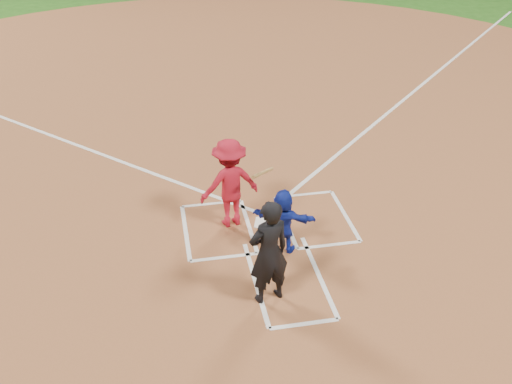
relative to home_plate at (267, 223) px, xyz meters
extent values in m
plane|color=#215515|center=(0.00, 0.00, -0.02)|extent=(120.00, 120.00, 0.00)
cylinder|color=brown|center=(0.00, 6.00, -0.01)|extent=(28.00, 28.00, 0.01)
cylinder|color=white|center=(0.00, 0.00, 0.00)|extent=(0.60, 0.60, 0.02)
imported|color=#13259F|center=(0.09, -0.86, 0.61)|extent=(1.20, 0.80, 1.24)
imported|color=black|center=(-0.42, -2.11, 0.92)|extent=(0.77, 0.61, 1.85)
cube|color=white|center=(-0.98, 0.92, -0.01)|extent=(1.22, 0.08, 0.01)
cube|color=white|center=(-0.98, -0.92, -0.01)|extent=(1.22, 0.08, 0.01)
cube|color=white|center=(-0.37, 0.00, -0.01)|extent=(0.08, 1.83, 0.01)
cube|color=white|center=(-1.59, 0.00, -0.01)|extent=(0.08, 1.83, 0.01)
cube|color=white|center=(0.98, 0.92, -0.01)|extent=(1.22, 0.08, 0.01)
cube|color=white|center=(0.98, -0.92, -0.01)|extent=(1.22, 0.08, 0.01)
cube|color=white|center=(0.37, 0.00, -0.01)|extent=(0.08, 1.83, 0.01)
cube|color=white|center=(1.59, 0.00, -0.01)|extent=(0.08, 1.83, 0.01)
cube|color=white|center=(-0.55, -1.70, -0.01)|extent=(0.08, 2.20, 0.01)
cube|color=white|center=(0.55, -1.70, -0.01)|extent=(0.08, 2.20, 0.01)
cube|color=white|center=(0.00, -2.80, -0.01)|extent=(1.10, 0.08, 0.01)
cube|color=white|center=(7.07, 7.37, -0.01)|extent=(14.21, 14.21, 0.01)
imported|color=#AC1325|center=(-0.70, 0.16, 0.88)|extent=(1.26, 0.89, 1.78)
cylinder|color=#A5793C|center=(-0.10, 0.01, 1.13)|extent=(0.56, 0.70, 0.28)
camera|label=1|loc=(-1.93, -9.00, 6.27)|focal=40.00mm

